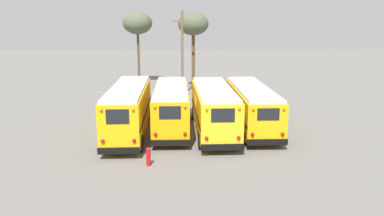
{
  "coord_description": "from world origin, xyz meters",
  "views": [
    {
      "loc": [
        -1.59,
        -25.62,
        7.55
      ],
      "look_at": [
        0.0,
        0.04,
        1.63
      ],
      "focal_mm": 35.0,
      "sensor_mm": 36.0,
      "label": 1
    }
  ],
  "objects_px": {
    "bare_tree_1": "(137,24)",
    "fire_hydrant": "(148,156)",
    "school_bus_2": "(214,108)",
    "bare_tree_0": "(193,25)",
    "school_bus_1": "(171,106)",
    "school_bus_3": "(251,105)",
    "utility_pole": "(182,52)",
    "school_bus_0": "(129,108)"
  },
  "relations": [
    {
      "from": "bare_tree_1",
      "to": "fire_hydrant",
      "type": "xyz_separation_m",
      "value": [
        2.54,
        -27.48,
        -6.84
      ]
    },
    {
      "from": "school_bus_2",
      "to": "bare_tree_0",
      "type": "height_order",
      "value": "bare_tree_0"
    },
    {
      "from": "school_bus_1",
      "to": "fire_hydrant",
      "type": "relative_size",
      "value": 9.28
    },
    {
      "from": "bare_tree_0",
      "to": "bare_tree_1",
      "type": "bearing_deg",
      "value": 142.77
    },
    {
      "from": "school_bus_3",
      "to": "fire_hydrant",
      "type": "height_order",
      "value": "school_bus_3"
    },
    {
      "from": "school_bus_2",
      "to": "school_bus_3",
      "type": "xyz_separation_m",
      "value": [
        2.91,
        1.2,
        -0.11
      ]
    },
    {
      "from": "school_bus_2",
      "to": "bare_tree_1",
      "type": "height_order",
      "value": "bare_tree_1"
    },
    {
      "from": "school_bus_3",
      "to": "bare_tree_0",
      "type": "bearing_deg",
      "value": 101.86
    },
    {
      "from": "utility_pole",
      "to": "bare_tree_0",
      "type": "bearing_deg",
      "value": 63.17
    },
    {
      "from": "bare_tree_1",
      "to": "school_bus_2",
      "type": "bearing_deg",
      "value": -72.55
    },
    {
      "from": "utility_pole",
      "to": "bare_tree_1",
      "type": "xyz_separation_m",
      "value": [
        -5.11,
        7.51,
        2.82
      ]
    },
    {
      "from": "school_bus_2",
      "to": "utility_pole",
      "type": "bearing_deg",
      "value": 96.72
    },
    {
      "from": "school_bus_0",
      "to": "bare_tree_1",
      "type": "distance_m",
      "value": 22.08
    },
    {
      "from": "school_bus_2",
      "to": "utility_pole",
      "type": "distance_m",
      "value": 14.33
    },
    {
      "from": "school_bus_2",
      "to": "fire_hydrant",
      "type": "relative_size",
      "value": 9.43
    },
    {
      "from": "school_bus_0",
      "to": "bare_tree_1",
      "type": "relative_size",
      "value": 1.19
    },
    {
      "from": "utility_pole",
      "to": "bare_tree_0",
      "type": "relative_size",
      "value": 1.01
    },
    {
      "from": "school_bus_3",
      "to": "bare_tree_0",
      "type": "relative_size",
      "value": 1.24
    },
    {
      "from": "school_bus_3",
      "to": "bare_tree_0",
      "type": "distance_m",
      "value": 16.69
    },
    {
      "from": "school_bus_2",
      "to": "fire_hydrant",
      "type": "xyz_separation_m",
      "value": [
        -4.21,
        -6.01,
        -1.24
      ]
    },
    {
      "from": "bare_tree_1",
      "to": "fire_hydrant",
      "type": "relative_size",
      "value": 8.47
    },
    {
      "from": "school_bus_0",
      "to": "bare_tree_0",
      "type": "height_order",
      "value": "bare_tree_0"
    },
    {
      "from": "school_bus_2",
      "to": "bare_tree_0",
      "type": "bearing_deg",
      "value": 91.11
    },
    {
      "from": "school_bus_1",
      "to": "school_bus_2",
      "type": "height_order",
      "value": "school_bus_2"
    },
    {
      "from": "utility_pole",
      "to": "fire_hydrant",
      "type": "height_order",
      "value": "utility_pole"
    },
    {
      "from": "school_bus_1",
      "to": "school_bus_3",
      "type": "bearing_deg",
      "value": 2.01
    },
    {
      "from": "school_bus_1",
      "to": "utility_pole",
      "type": "xyz_separation_m",
      "value": [
        1.27,
        12.97,
        2.83
      ]
    },
    {
      "from": "school_bus_3",
      "to": "bare_tree_1",
      "type": "height_order",
      "value": "bare_tree_1"
    },
    {
      "from": "utility_pole",
      "to": "bare_tree_1",
      "type": "distance_m",
      "value": 9.51
    },
    {
      "from": "school_bus_3",
      "to": "bare_tree_1",
      "type": "distance_m",
      "value": 23.18
    },
    {
      "from": "school_bus_1",
      "to": "school_bus_2",
      "type": "relative_size",
      "value": 0.98
    },
    {
      "from": "bare_tree_0",
      "to": "school_bus_2",
      "type": "bearing_deg",
      "value": -88.89
    },
    {
      "from": "fire_hydrant",
      "to": "school_bus_1",
      "type": "bearing_deg",
      "value": 79.47
    },
    {
      "from": "school_bus_0",
      "to": "utility_pole",
      "type": "xyz_separation_m",
      "value": [
        4.18,
        13.84,
        2.74
      ]
    },
    {
      "from": "fire_hydrant",
      "to": "school_bus_3",
      "type": "bearing_deg",
      "value": 45.33
    },
    {
      "from": "school_bus_0",
      "to": "school_bus_2",
      "type": "xyz_separation_m",
      "value": [
        5.82,
        -0.13,
        -0.04
      ]
    },
    {
      "from": "school_bus_3",
      "to": "fire_hydrant",
      "type": "bearing_deg",
      "value": -134.67
    },
    {
      "from": "bare_tree_1",
      "to": "school_bus_3",
      "type": "bearing_deg",
      "value": -64.52
    },
    {
      "from": "school_bus_1",
      "to": "bare_tree_0",
      "type": "distance_m",
      "value": 16.75
    },
    {
      "from": "utility_pole",
      "to": "bare_tree_0",
      "type": "distance_m",
      "value": 3.99
    },
    {
      "from": "school_bus_1",
      "to": "school_bus_3",
      "type": "xyz_separation_m",
      "value": [
        5.82,
        0.2,
        -0.06
      ]
    },
    {
      "from": "school_bus_1",
      "to": "school_bus_2",
      "type": "xyz_separation_m",
      "value": [
        2.91,
        -0.99,
        0.05
      ]
    }
  ]
}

